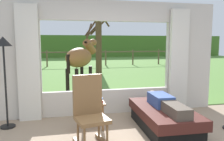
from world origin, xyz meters
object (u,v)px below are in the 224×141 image
object	(u,v)px
potted_plant	(88,92)
book_stack	(98,100)
reclining_person	(165,103)
horse	(81,58)
rocking_chair	(90,111)
pasture_tree	(98,41)
floor_lamp_left	(4,55)
side_table	(92,107)
recliner_sofa	(163,118)

from	to	relation	value
potted_plant	book_stack	bearing A→B (deg)	-34.09
reclining_person	horse	distance (m)	3.62
rocking_chair	potted_plant	distance (m)	0.74
reclining_person	pasture_tree	distance (m)	8.15
floor_lamp_left	pasture_tree	size ratio (longest dim) A/B	0.52
reclining_person	rocking_chair	world-z (taller)	rocking_chair
rocking_chair	book_stack	size ratio (longest dim) A/B	5.78
rocking_chair	side_table	bearing A→B (deg)	67.38
horse	pasture_tree	size ratio (longest dim) A/B	0.51
side_table	book_stack	bearing A→B (deg)	-31.59
reclining_person	floor_lamp_left	xyz separation A→B (m)	(-2.90, 0.78, 0.88)
reclining_person	recliner_sofa	bearing A→B (deg)	91.93
reclining_person	book_stack	size ratio (longest dim) A/B	7.39
book_stack	pasture_tree	distance (m)	7.92
potted_plant	floor_lamp_left	size ratio (longest dim) A/B	0.18
book_stack	reclining_person	bearing A→B (deg)	-14.87
recliner_sofa	potted_plant	distance (m)	1.51
rocking_chair	pasture_tree	size ratio (longest dim) A/B	0.33
floor_lamp_left	reclining_person	bearing A→B (deg)	-15.15
rocking_chair	horse	world-z (taller)	horse
side_table	book_stack	world-z (taller)	book_stack
potted_plant	horse	bearing A→B (deg)	87.93
book_stack	rocking_chair	bearing A→B (deg)	-110.22
pasture_tree	potted_plant	bearing A→B (deg)	-100.45
side_table	horse	size ratio (longest dim) A/B	0.30
rocking_chair	recliner_sofa	bearing A→B (deg)	1.60
reclining_person	rocking_chair	xyz separation A→B (m)	(-1.43, -0.29, 0.02)
rocking_chair	horse	size ratio (longest dim) A/B	0.65
side_table	book_stack	size ratio (longest dim) A/B	2.68
reclining_person	side_table	bearing A→B (deg)	165.70
rocking_chair	book_stack	world-z (taller)	rocking_chair
side_table	potted_plant	bearing A→B (deg)	143.13
rocking_chair	side_table	size ratio (longest dim) A/B	2.15
recliner_sofa	reclining_person	distance (m)	0.31
floor_lamp_left	horse	distance (m)	3.03
book_stack	pasture_tree	world-z (taller)	pasture_tree
reclining_person	horse	world-z (taller)	horse
reclining_person	rocking_chair	size ratio (longest dim) A/B	1.28
recliner_sofa	floor_lamp_left	size ratio (longest dim) A/B	0.99
rocking_chair	pasture_tree	distance (m)	8.55
reclining_person	side_table	world-z (taller)	reclining_person
potted_plant	floor_lamp_left	distance (m)	1.71
potted_plant	book_stack	size ratio (longest dim) A/B	1.65
rocking_chair	pasture_tree	world-z (taller)	pasture_tree
rocking_chair	side_table	distance (m)	0.69
potted_plant	reclining_person	bearing A→B (deg)	-17.62
book_stack	horse	bearing A→B (deg)	91.34
recliner_sofa	floor_lamp_left	xyz separation A→B (m)	(-2.90, 0.73, 1.19)
horse	pasture_tree	world-z (taller)	pasture_tree
rocking_chair	horse	distance (m)	3.67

